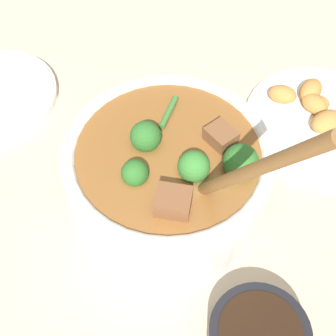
# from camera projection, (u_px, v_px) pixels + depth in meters

# --- Properties ---
(ground_plane) EXTENTS (4.00, 4.00, 0.00)m
(ground_plane) POSITION_uv_depth(u_px,v_px,m) (168.00, 199.00, 0.58)
(ground_plane) COLOR #C6B293
(stew_bowl) EXTENTS (0.23, 0.28, 0.29)m
(stew_bowl) POSITION_uv_depth(u_px,v_px,m) (169.00, 172.00, 0.53)
(stew_bowl) COLOR white
(stew_bowl) RESTS_ON ground_plane
(condiment_bowl) EXTENTS (0.10, 0.10, 0.03)m
(condiment_bowl) POSITION_uv_depth(u_px,v_px,m) (259.00, 336.00, 0.47)
(condiment_bowl) COLOR black
(condiment_bowl) RESTS_ON ground_plane
(food_plate) EXTENTS (0.21, 0.21, 0.04)m
(food_plate) POSITION_uv_depth(u_px,v_px,m) (319.00, 118.00, 0.65)
(food_plate) COLOR white
(food_plate) RESTS_ON ground_plane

